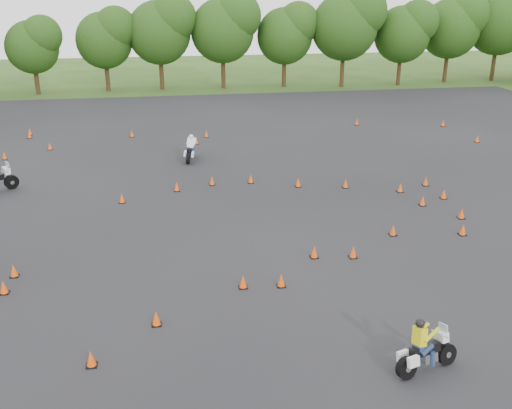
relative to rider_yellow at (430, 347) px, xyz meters
The scene contains 6 objects.
ground 6.90m from the rider_yellow, 115.99° to the left, with size 140.00×140.00×0.00m, color #2D5119.
asphalt_pad 12.55m from the rider_yellow, 103.88° to the left, with size 62.00×62.00×0.00m, color black.
treeline 41.46m from the rider_yellow, 88.68° to the left, with size 87.34×32.53×10.73m.
traffic_cones 11.80m from the rider_yellow, 102.26° to the left, with size 33.45×33.09×0.45m.
rider_yellow is the anchor object (origin of this frame).
rider_white 21.82m from the rider_yellow, 103.77° to the left, with size 2.12×0.65×1.64m, color white, non-canonical shape.
Camera 1 is at (-3.68, -18.01, 9.77)m, focal length 40.00 mm.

